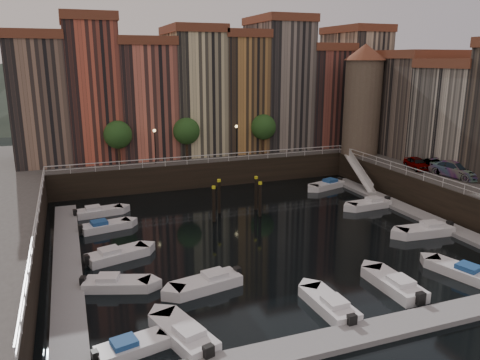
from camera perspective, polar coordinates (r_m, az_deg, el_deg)
name	(u,v)px	position (r m, az deg, el deg)	size (l,w,h in m)	color
ground	(260,232)	(41.96, 2.45, -6.33)	(200.00, 200.00, 0.00)	black
quay_far	(188,159)	(65.37, -6.37, 2.56)	(80.00, 20.00, 3.00)	black
dock_left	(67,261)	(38.10, -20.33, -9.20)	(2.00, 28.00, 0.35)	gray
dock_right	(415,213)	(49.41, 20.57, -3.81)	(2.00, 28.00, 0.35)	gray
dock_near	(377,330)	(28.56, 16.35, -17.19)	(30.00, 2.00, 0.35)	gray
mountains	(124,83)	(147.28, -13.94, 11.35)	(145.00, 100.00, 18.00)	#2D382D
far_terrace	(215,90)	(62.58, -3.05, 10.85)	(48.70, 10.30, 17.50)	#886956
right_terrace	(469,109)	(58.03, 26.12, 7.75)	(9.30, 24.30, 14.00)	#6A5B50
corner_tower	(363,98)	(61.88, 14.72, 9.66)	(5.20, 5.20, 13.80)	#6B5B4C
promenade_trees	(192,131)	(56.70, -5.89, 5.98)	(21.20, 3.20, 5.20)	black
street_lamps	(197,138)	(55.94, -5.28, 5.16)	(10.36, 0.36, 4.18)	black
railings	(241,178)	(45.15, 0.11, 0.24)	(36.08, 34.04, 0.52)	white
gangway	(360,171)	(57.83, 14.37, 1.05)	(2.78, 8.32, 3.73)	white
mooring_pilings	(238,199)	(45.87, -0.30, -2.31)	(5.48, 2.66, 3.78)	black
boat_left_0	(133,347)	(26.57, -12.96, -19.19)	(4.30, 2.35, 0.96)	silver
boat_left_1	(115,284)	(33.07, -14.94, -12.13)	(4.69, 2.99, 1.06)	silver
boat_left_2	(116,255)	(37.50, -14.87, -8.81)	(4.99, 2.96, 1.12)	silver
boat_left_3	(105,226)	(43.95, -16.17, -5.44)	(4.65, 2.44, 1.04)	silver
boat_left_4	(98,212)	(48.19, -16.89, -3.72)	(4.75, 2.19, 1.07)	silver
boat_right_1	(426,230)	(44.21, 21.71, -5.73)	(5.29, 2.28, 1.20)	silver
boat_right_3	(370,204)	(50.27, 15.54, -2.85)	(4.92, 2.03, 1.12)	silver
boat_right_4	(327,185)	(56.77, 10.58, -0.59)	(4.94, 3.02, 1.11)	silver
boat_near_0	(184,335)	(26.94, -6.80, -18.21)	(3.16, 5.19, 1.16)	silver
boat_near_1	(330,305)	(30.02, 10.89, -14.73)	(1.90, 4.85, 1.11)	silver
boat_near_2	(395,285)	(33.45, 18.36, -12.00)	(1.89, 5.13, 1.18)	silver
boat_near_3	(461,271)	(37.17, 25.33, -10.00)	(2.92, 4.90, 1.10)	silver
car_a	(417,164)	(55.34, 20.75, 1.83)	(1.58, 3.92, 1.33)	gray
car_b	(436,167)	(54.82, 22.80, 1.51)	(1.41, 4.03, 1.33)	gray
car_c	(456,170)	(53.10, 24.81, 1.07)	(2.26, 5.55, 1.61)	gray
boat_extra_208	(208,283)	(32.13, -3.93, -12.40)	(5.12, 2.70, 1.15)	silver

